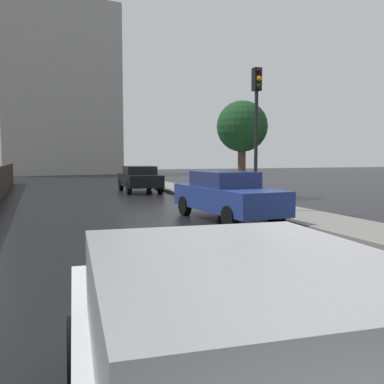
{
  "coord_description": "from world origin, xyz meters",
  "views": [
    {
      "loc": [
        -2.59,
        -3.15,
        1.93
      ],
      "look_at": [
        1.39,
        7.76,
        0.97
      ],
      "focal_mm": 39.81,
      "sensor_mm": 36.0,
      "label": 1
    }
  ],
  "objects_px": {
    "car_black_mid_road": "(140,178)",
    "street_tree_near": "(242,127)",
    "traffic_light": "(257,113)",
    "car_blue_far_ahead": "(226,195)",
    "car_white_near_kerb": "(239,383)"
  },
  "relations": [
    {
      "from": "car_black_mid_road",
      "to": "street_tree_near",
      "type": "relative_size",
      "value": 0.91
    },
    {
      "from": "car_black_mid_road",
      "to": "traffic_light",
      "type": "xyz_separation_m",
      "value": [
        1.69,
        -10.12,
        2.65
      ]
    },
    {
      "from": "car_blue_far_ahead",
      "to": "car_white_near_kerb",
      "type": "bearing_deg",
      "value": -118.73
    },
    {
      "from": "car_blue_far_ahead",
      "to": "car_black_mid_road",
      "type": "bearing_deg",
      "value": 86.29
    },
    {
      "from": "car_black_mid_road",
      "to": "street_tree_near",
      "type": "height_order",
      "value": "street_tree_near"
    },
    {
      "from": "car_black_mid_road",
      "to": "traffic_light",
      "type": "distance_m",
      "value": 10.6
    },
    {
      "from": "car_blue_far_ahead",
      "to": "traffic_light",
      "type": "distance_m",
      "value": 3.2
    },
    {
      "from": "traffic_light",
      "to": "car_blue_far_ahead",
      "type": "bearing_deg",
      "value": -147.75
    },
    {
      "from": "car_white_near_kerb",
      "to": "car_blue_far_ahead",
      "type": "distance_m",
      "value": 10.85
    },
    {
      "from": "car_blue_far_ahead",
      "to": "street_tree_near",
      "type": "bearing_deg",
      "value": 55.29
    },
    {
      "from": "car_black_mid_road",
      "to": "car_blue_far_ahead",
      "type": "xyz_separation_m",
      "value": [
        0.15,
        -11.09,
        0.02
      ]
    },
    {
      "from": "car_white_near_kerb",
      "to": "traffic_light",
      "type": "bearing_deg",
      "value": -114.6
    },
    {
      "from": "car_white_near_kerb",
      "to": "car_blue_far_ahead",
      "type": "height_order",
      "value": "car_blue_far_ahead"
    },
    {
      "from": "car_black_mid_road",
      "to": "street_tree_near",
      "type": "distance_m",
      "value": 6.61
    },
    {
      "from": "car_black_mid_road",
      "to": "car_blue_far_ahead",
      "type": "bearing_deg",
      "value": -87.38
    }
  ]
}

